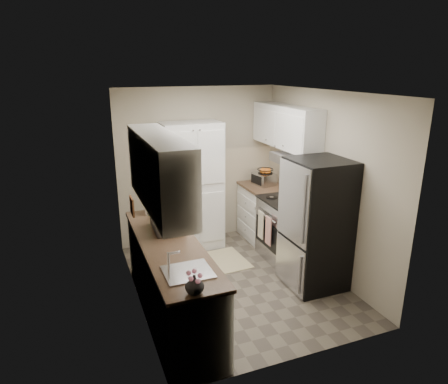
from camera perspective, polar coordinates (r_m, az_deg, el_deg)
The scene contains 16 objects.
ground at distance 5.55m, azimuth 1.72°, elevation -12.63°, with size 3.20×3.20×0.00m, color #665B4C.
room_shell at distance 4.92m, azimuth 1.75°, elevation 3.88°, with size 2.64×3.24×2.52m.
pantry_cabinet at distance 6.23m, azimuth -4.60°, elevation 0.79°, with size 0.90×0.55×2.00m, color white.
base_cabinet_left at distance 4.71m, azimuth -7.55°, elevation -12.53°, with size 0.60×2.30×0.88m, color white.
countertop_left at distance 4.50m, azimuth -7.78°, elevation -7.44°, with size 0.63×2.33×0.04m, color brown.
base_cabinet_right at distance 6.72m, azimuth 5.59°, elevation -3.02°, with size 0.60×0.80×0.88m, color white.
countertop_right at distance 6.58m, azimuth 5.71°, elevation 0.74°, with size 0.63×0.83×0.04m, color brown.
electric_range at distance 6.05m, azimuth 8.88°, elevation -5.15°, with size 0.71×0.78×1.13m.
refrigerator at distance 5.27m, azimuth 13.06°, elevation -4.52°, with size 0.70×0.72×1.70m, color #B7B7BC.
microwave at distance 4.80m, azimuth -8.05°, elevation -3.70°, with size 0.51×0.35×0.28m, color #ABAAAF.
wine_bottle at distance 5.15m, azimuth -9.87°, elevation -2.29°, with size 0.07×0.07×0.29m, color black.
flower_vase at distance 3.50m, azimuth -4.23°, elevation -13.05°, with size 0.16×0.16×0.17m, color silver.
cutting_board at distance 5.38m, azimuth -10.69°, elevation -1.30°, with size 0.02×0.25×0.32m, color #3B8843.
toaster_oven at distance 6.60m, azimuth 5.72°, elevation 1.87°, with size 0.27×0.34×0.20m, color #A9AAAF.
fruit_basket at distance 6.55m, azimuth 5.93°, elevation 3.15°, with size 0.26×0.26×0.11m, color orange, non-canonical shape.
kitchen_mat at distance 6.10m, azimuth 0.67°, elevation -9.63°, with size 0.47×0.76×0.01m, color beige.
Camera 1 is at (-1.89, -4.42, 2.78)m, focal length 32.00 mm.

